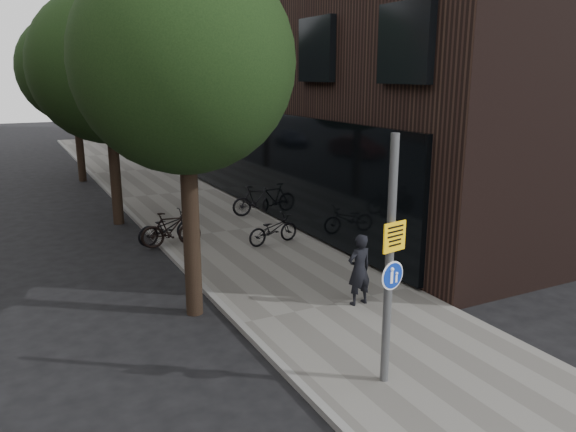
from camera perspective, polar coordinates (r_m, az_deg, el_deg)
ground at (r=10.21m, az=13.73°, el=-16.05°), size 120.00×120.00×0.00m
sidewalk at (r=18.37m, az=-6.28°, el=-1.69°), size 4.50×60.00×0.12m
curb_edge at (r=17.73m, az=-13.09°, el=-2.55°), size 0.15×60.00×0.13m
street_tree_near at (r=11.70m, az=-10.36°, el=14.17°), size 4.40×4.40×7.50m
street_tree_mid at (r=19.98m, az=-17.74°, el=13.70°), size 5.00×5.00×7.80m
street_tree_far at (r=28.89m, az=-20.89°, el=13.42°), size 5.00×5.00×7.80m
signpost at (r=9.03m, az=10.26°, el=-4.63°), size 0.47×0.14×4.11m
pedestrian at (r=12.42m, az=7.24°, el=-5.43°), size 0.61×0.42×1.61m
parked_bike_facade_near at (r=16.78m, az=-1.53°, el=-1.36°), size 1.76×0.83×0.89m
parked_bike_facade_far at (r=20.20m, az=-3.21°, el=1.61°), size 1.85×0.67×1.09m
parked_bike_curb_near at (r=17.22m, az=-12.17°, el=-1.13°), size 1.93×0.92×0.98m
parked_bike_curb_far at (r=16.81m, az=-11.80°, el=-1.35°), size 1.80×0.71×1.05m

